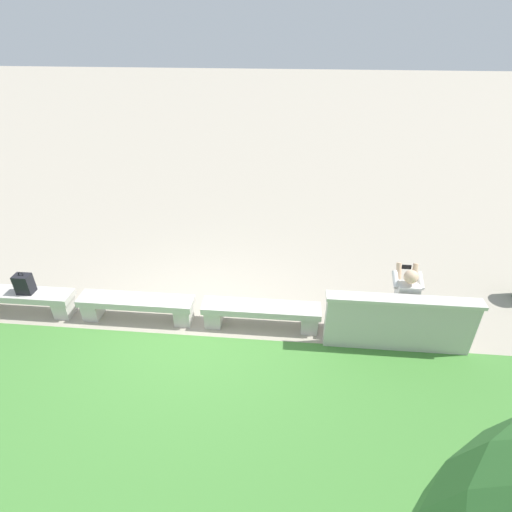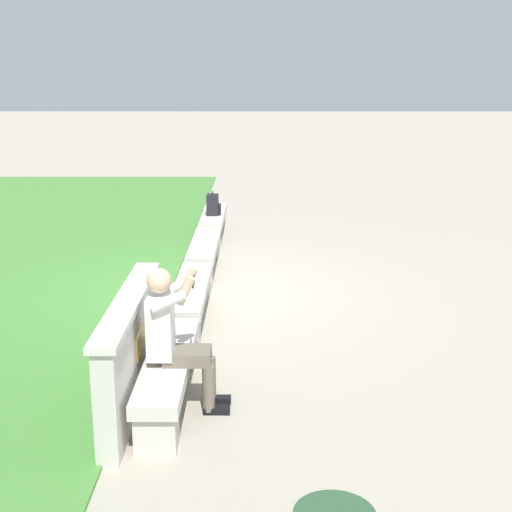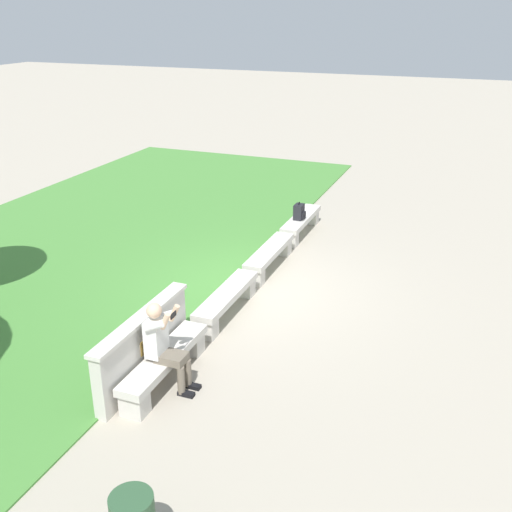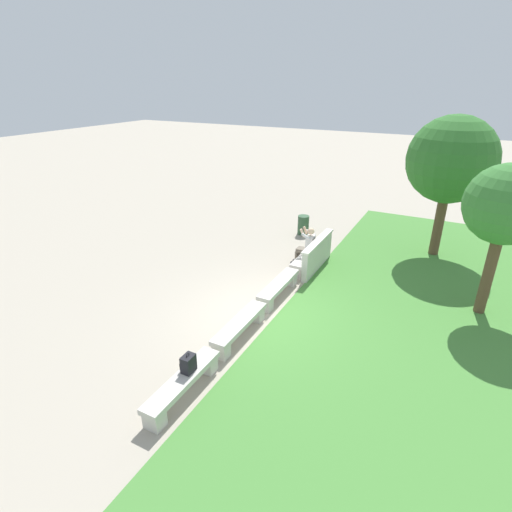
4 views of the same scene
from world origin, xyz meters
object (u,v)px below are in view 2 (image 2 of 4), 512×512
Objects in this scene: bench_far at (214,220)px; person_photographer at (174,332)px; bench_main at (169,371)px; bench_mid at (205,251)px; bench_near at (191,296)px; backpack at (213,205)px.

person_photographer is at bearing -179.34° from bench_far.
bench_mid is (4.39, 0.00, 0.00)m from bench_main.
bench_main is 4.39m from bench_mid.
bench_main is 0.46m from person_photographer.
bench_near is (2.20, 0.00, 0.00)m from bench_main.
bench_near is at bearing 180.00° from bench_mid.
bench_far is at bearing 0.00° from bench_main.
backpack is at bearing -176.11° from bench_far.
bench_near is 2.36m from person_photographer.
bench_mid is at bearing 180.00° from bench_far.
backpack is (6.50, 0.06, -0.11)m from person_photographer.
bench_mid is at bearing 179.58° from backpack.
person_photographer is at bearing -147.67° from bench_main.
bench_main and bench_mid have the same top height.
bench_main is 1.00× the size of bench_mid.
person_photographer is at bearing -179.44° from backpack.
person_photographer is 3.08× the size of backpack.
person_photographer is (-6.71, -0.08, 0.43)m from bench_far.
bench_main is at bearing 179.87° from backpack.
backpack reaches higher than bench_far.
bench_near and bench_mid have the same top height.
bench_main is 1.00× the size of bench_near.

